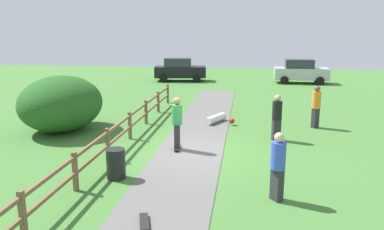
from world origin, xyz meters
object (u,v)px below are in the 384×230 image
(trash_bin, at_px, (116,164))
(skateboard_loose, at_px, (144,221))
(bush_large, at_px, (61,103))
(parked_car_black, at_px, (180,69))
(parked_car_silver, at_px, (301,71))
(bystander_black, at_px, (277,115))
(skater_riding, at_px, (177,121))
(skater_fallen, at_px, (217,119))
(bystander_orange, at_px, (316,104))
(bystander_blue, at_px, (278,163))

(trash_bin, relative_size, skateboard_loose, 1.09)
(bush_large, distance_m, parked_car_black, 16.74)
(skateboard_loose, relative_size, parked_car_black, 0.19)
(parked_car_silver, distance_m, parked_car_black, 9.80)
(parked_car_silver, bearing_deg, bystander_black, -100.36)
(skater_riding, relative_size, parked_car_silver, 0.45)
(skater_fallen, xyz_separation_m, skateboard_loose, (-0.91, -9.91, -0.11))
(bush_large, height_order, bystander_orange, bush_large)
(trash_bin, bearing_deg, bystander_orange, 45.69)
(trash_bin, relative_size, bystander_orange, 0.48)
(bystander_blue, bearing_deg, bush_large, 145.73)
(bystander_orange, bearing_deg, bystander_blue, -105.88)
(skateboard_loose, bearing_deg, trash_bin, 120.11)
(trash_bin, relative_size, parked_car_black, 0.20)
(trash_bin, height_order, skater_riding, skater_riding)
(bystander_black, bearing_deg, skateboard_loose, -114.98)
(bush_large, distance_m, bystander_orange, 11.11)
(bystander_black, distance_m, parked_car_silver, 17.14)
(bystander_black, height_order, parked_car_black, parked_car_black)
(bush_large, relative_size, parked_car_silver, 0.96)
(trash_bin, xyz_separation_m, bystander_blue, (4.59, -0.89, 0.56))
(bystander_blue, bearing_deg, skater_riding, 130.36)
(skater_fallen, bearing_deg, parked_car_silver, 68.61)
(trash_bin, distance_m, parked_car_silver, 23.07)
(trash_bin, xyz_separation_m, parked_car_black, (-1.74, 21.60, 0.51))
(skateboard_loose, distance_m, parked_car_silver, 25.13)
(parked_car_silver, bearing_deg, skater_riding, -109.90)
(parked_car_black, bearing_deg, skateboard_loose, -82.31)
(bush_large, bearing_deg, parked_car_silver, 53.77)
(bystander_orange, bearing_deg, skateboard_loose, -118.80)
(skateboard_loose, bearing_deg, skater_fallen, 84.76)
(skater_riding, xyz_separation_m, bystander_orange, (5.53, 4.03, -0.05))
(trash_bin, bearing_deg, parked_car_silver, 69.55)
(bystander_black, bearing_deg, bystander_orange, 50.53)
(bush_large, distance_m, bystander_black, 9.07)
(bystander_black, relative_size, parked_car_silver, 0.43)
(bush_large, height_order, skateboard_loose, bush_large)
(skater_riding, xyz_separation_m, bystander_black, (3.66, 1.77, -0.09))
(bush_large, xyz_separation_m, parked_car_silver, (12.15, 16.58, -0.23))
(trash_bin, distance_m, parked_car_black, 21.67)
(skater_riding, bearing_deg, bystander_black, 25.78)
(skater_fallen, bearing_deg, bystander_black, -44.93)
(skateboard_loose, xyz_separation_m, parked_car_silver, (6.52, 24.25, 0.87))
(parked_car_black, bearing_deg, parked_car_silver, 0.05)
(parked_car_silver, bearing_deg, skater_fallen, -111.39)
(trash_bin, bearing_deg, skater_riding, 66.21)
(bystander_orange, bearing_deg, parked_car_silver, 85.22)
(skateboard_loose, distance_m, bystander_blue, 3.64)
(skater_riding, bearing_deg, parked_car_black, 99.30)
(skater_fallen, xyz_separation_m, parked_car_black, (-4.18, 14.33, 0.76))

